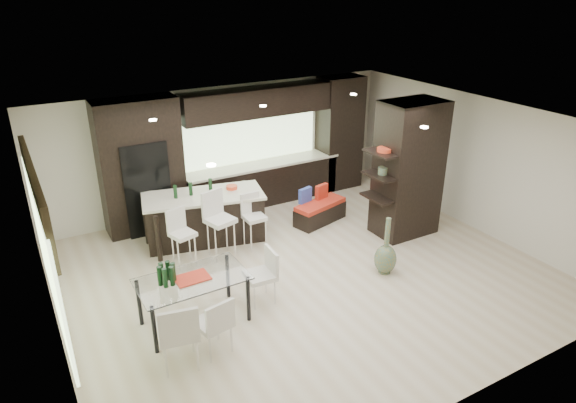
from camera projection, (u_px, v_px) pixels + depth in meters
ground at (305, 273)px, 9.06m from camera, size 8.00×8.00×0.00m
back_wall at (223, 147)px, 11.31m from camera, size 8.00×0.02×2.70m
left_wall at (45, 264)px, 6.71m from camera, size 0.02×7.00×2.70m
right_wall at (475, 163)px, 10.34m from camera, size 0.02×7.00×2.70m
ceiling at (307, 124)px, 7.98m from camera, size 8.00×7.00×0.02m
window_left at (47, 257)px, 6.88m from camera, size 0.04×3.20×1.90m
window_back at (248, 135)px, 11.47m from camera, size 3.40×0.04×1.20m
stone_accent at (36, 195)px, 6.54m from camera, size 0.08×3.00×0.80m
ceiling_spots at (299, 121)px, 8.19m from camera, size 4.00×3.00×0.02m
back_cabinetry at (250, 148)px, 11.27m from camera, size 6.80×0.68×2.70m
refrigerator at (144, 186)px, 10.30m from camera, size 0.90×0.68×1.90m
partition_column at (408, 169)px, 10.02m from camera, size 1.20×0.80×2.70m
kitchen_island at (205, 217)px, 10.05m from camera, size 2.46×1.48×0.96m
stool_left at (184, 244)px, 9.12m from camera, size 0.48×0.48×0.87m
stool_mid at (221, 232)px, 9.38m from camera, size 0.56×0.56×1.04m
stool_right at (255, 227)px, 9.76m from camera, size 0.39×0.39×0.87m
bench at (320, 212)px, 10.87m from camera, size 1.26×0.74×0.45m
floor_vase at (386, 246)px, 8.87m from camera, size 0.39×0.39×1.06m
dining_table at (194, 301)px, 7.62m from camera, size 1.61×0.93×0.77m
chair_near at (213, 327)px, 7.01m from camera, size 0.52×0.52×0.82m
chair_far at (178, 336)px, 6.73m from camera, size 0.60×0.60×0.94m
chair_end at (260, 279)px, 8.11m from camera, size 0.47×0.47×0.83m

